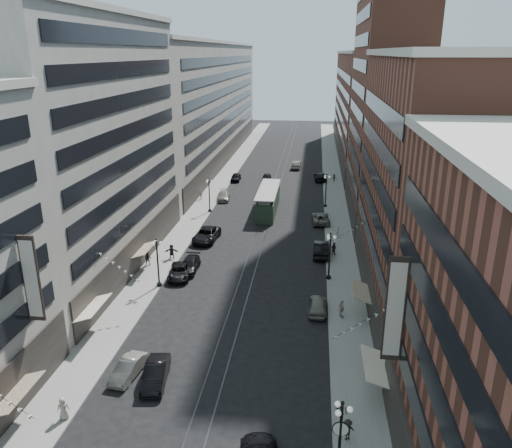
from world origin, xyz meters
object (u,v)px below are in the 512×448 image
at_px(car_5, 156,374).
at_px(pedestrian_1, 63,408).
at_px(car_9, 236,177).
at_px(car_12, 320,177).
at_px(lamppost_se_mid, 326,189).
at_px(car_1, 128,369).
at_px(car_8, 224,196).
at_px(car_13, 267,177).
at_px(car_10, 321,249).
at_px(pedestrian_4, 342,308).
at_px(pedestrian_8, 338,230).
at_px(lamppost_sw_far, 158,261).
at_px(car_4, 318,305).
at_px(lamppost_sw_mid, 209,194).
at_px(pedestrian_5, 172,251).
at_px(pedestrian_6, 201,194).
at_px(car_14, 296,165).
at_px(pedestrian_9, 334,178).
at_px(pedestrian_3, 348,430).
at_px(lamppost_se_near, 340,436).
at_px(lamppost_se_far, 330,254).
at_px(car_2, 180,272).
at_px(pedestrian_7, 334,248).
at_px(car_11, 321,218).
at_px(car_extra_0, 189,265).
at_px(car_7, 206,235).
at_px(pedestrian_2, 148,259).

distance_m(car_5, pedestrian_1, 7.01).
xyz_separation_m(car_9, car_12, (16.68, 2.24, 0.05)).
distance_m(lamppost_se_mid, car_1, 50.40).
distance_m(car_8, car_13, 15.61).
relative_size(lamppost_se_mid, car_10, 1.02).
xyz_separation_m(pedestrian_4, pedestrian_8, (0.45, 22.80, -0.11)).
bearing_deg(lamppost_sw_far, car_4, -11.67).
distance_m(lamppost_sw_mid, pedestrian_5, 19.50).
distance_m(car_1, pedestrian_6, 49.74).
height_order(lamppost_se_mid, car_9, lamppost_se_mid).
xyz_separation_m(car_4, car_12, (0.40, 53.75, 0.04)).
bearing_deg(lamppost_sw_far, pedestrian_4, -13.18).
height_order(lamppost_se_mid, car_1, lamppost_se_mid).
xyz_separation_m(car_12, car_13, (-10.60, -1.51, -0.09)).
bearing_deg(car_8, lamppost_sw_far, -99.05).
distance_m(car_14, pedestrian_6, 30.92).
bearing_deg(pedestrian_9, pedestrian_3, -89.75).
relative_size(lamppost_se_near, car_8, 1.11).
bearing_deg(lamppost_se_mid, car_9, 137.61).
bearing_deg(lamppost_se_far, car_2, -175.40).
relative_size(car_13, pedestrian_9, 2.78).
distance_m(lamppost_sw_far, pedestrian_4, 20.07).
xyz_separation_m(car_2, car_9, (-0.67, 45.31, 0.04)).
distance_m(car_4, pedestrian_7, 14.93).
relative_size(pedestrian_5, pedestrian_7, 1.12).
height_order(lamppost_se_mid, car_4, lamppost_se_mid).
distance_m(car_10, pedestrian_9, 37.87).
distance_m(lamppost_se_far, pedestrian_3, 24.87).
distance_m(car_11, car_extra_0, 24.73).
distance_m(car_5, car_7, 30.77).
bearing_deg(car_4, car_5, 47.41).
bearing_deg(pedestrian_9, car_extra_0, -110.94).
relative_size(car_4, car_13, 1.07).
relative_size(pedestrian_2, pedestrian_9, 1.16).
relative_size(pedestrian_1, pedestrian_4, 0.93).
relative_size(pedestrian_3, pedestrian_9, 1.03).
relative_size(lamppost_se_mid, pedestrian_6, 3.27).
height_order(car_10, pedestrian_7, car_10).
xyz_separation_m(pedestrian_3, car_10, (-1.54, 31.85, -0.03)).
bearing_deg(pedestrian_6, lamppost_sw_mid, 100.53).
distance_m(car_5, pedestrian_6, 50.54).
distance_m(car_8, car_10, 28.59).
height_order(car_4, car_7, car_7).
height_order(lamppost_se_near, lamppost_se_far, same).
bearing_deg(car_10, car_11, -88.75).
bearing_deg(pedestrian_7, lamppost_se_near, 124.43).
relative_size(lamppost_sw_mid, pedestrian_1, 3.28).
relative_size(lamppost_se_near, car_10, 1.02).
relative_size(pedestrian_3, car_12, 0.28).
xyz_separation_m(lamppost_se_far, pedestrian_1, (-18.70, -25.07, -2.10)).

